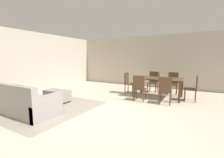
{
  "coord_description": "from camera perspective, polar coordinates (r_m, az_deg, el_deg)",
  "views": [
    {
      "loc": [
        2.08,
        -3.23,
        1.51
      ],
      "look_at": [
        -0.53,
        1.39,
        0.8
      ],
      "focal_mm": 24.59,
      "sensor_mm": 36.0,
      "label": 1
    }
  ],
  "objects": [
    {
      "name": "ground_plane",
      "position": [
        4.13,
        -3.2,
        -13.83
      ],
      "size": [
        10.8,
        10.8,
        0.0
      ],
      "primitive_type": "plane",
      "color": "beige"
    },
    {
      "name": "wall_back",
      "position": [
        8.49,
        15.34,
        6.29
      ],
      "size": [
        9.0,
        0.12,
        2.7
      ],
      "primitive_type": "cube",
      "color": "#BCB2A0",
      "rests_on": "ground_plane"
    },
    {
      "name": "wall_left",
      "position": [
        7.56,
        -31.17,
        5.33
      ],
      "size": [
        0.12,
        11.0,
        2.7
      ],
      "primitive_type": "cube",
      "color": "#BCB2A0",
      "rests_on": "ground_plane"
    },
    {
      "name": "area_rug",
      "position": [
        5.38,
        -24.13,
        -9.29
      ],
      "size": [
        3.0,
        2.8,
        0.01
      ],
      "primitive_type": "cube",
      "color": "gray",
      "rests_on": "ground_plane"
    },
    {
      "name": "couch",
      "position": [
        4.92,
        -30.1,
        -7.7
      ],
      "size": [
        2.02,
        0.88,
        0.86
      ],
      "color": "gray",
      "rests_on": "ground_plane"
    },
    {
      "name": "ottoman_table",
      "position": [
        5.72,
        -19.71,
        -5.68
      ],
      "size": [
        0.93,
        0.47,
        0.41
      ],
      "color": "gray",
      "rests_on": "ground_plane"
    },
    {
      "name": "dining_table",
      "position": [
        6.21,
        16.86,
        -0.4
      ],
      "size": [
        1.75,
        0.99,
        0.76
      ],
      "color": "#513823",
      "rests_on": "ground_plane"
    },
    {
      "name": "dining_chair_near_left",
      "position": [
        5.51,
        10.13,
        -2.84
      ],
      "size": [
        0.42,
        0.42,
        0.92
      ],
      "color": "#513823",
      "rests_on": "ground_plane"
    },
    {
      "name": "dining_chair_near_right",
      "position": [
        5.3,
        19.17,
        -3.55
      ],
      "size": [
        0.42,
        0.42,
        0.92
      ],
      "color": "#513823",
      "rests_on": "ground_plane"
    },
    {
      "name": "dining_chair_far_left",
      "position": [
        7.17,
        15.08,
        -0.56
      ],
      "size": [
        0.4,
        0.4,
        0.92
      ],
      "color": "#513823",
      "rests_on": "ground_plane"
    },
    {
      "name": "dining_chair_far_right",
      "position": [
        7.01,
        21.7,
        -1.02
      ],
      "size": [
        0.41,
        0.41,
        0.92
      ],
      "color": "#513823",
      "rests_on": "ground_plane"
    },
    {
      "name": "dining_chair_head_east",
      "position": [
        6.1,
        28.0,
        -2.6
      ],
      "size": [
        0.41,
        0.41,
        0.92
      ],
      "color": "#513823",
      "rests_on": "ground_plane"
    },
    {
      "name": "dining_chair_head_west",
      "position": [
        6.63,
        6.16,
        -0.99
      ],
      "size": [
        0.4,
        0.4,
        0.92
      ],
      "color": "#513823",
      "rests_on": "ground_plane"
    },
    {
      "name": "vase_centerpiece",
      "position": [
        6.22,
        17.2,
        1.39
      ],
      "size": [
        0.09,
        0.09,
        0.22
      ],
      "primitive_type": "cylinder",
      "color": "slate",
      "rests_on": "dining_table"
    }
  ]
}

